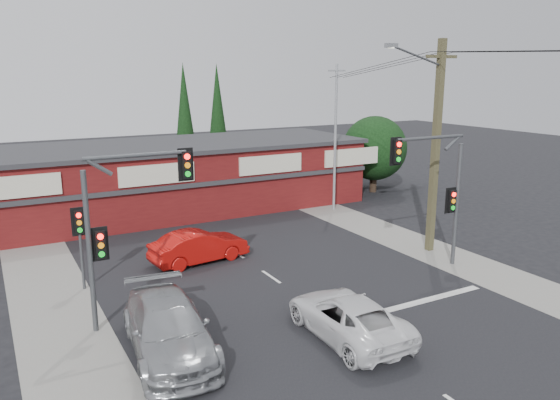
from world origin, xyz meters
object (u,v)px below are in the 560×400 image
silver_suv (169,328)px  shop_building (155,178)px  white_suv (348,316)px  utility_pole (434,141)px  red_sedan (199,246)px

silver_suv → shop_building: (4.79, 17.62, 1.31)m
white_suv → silver_suv: size_ratio=0.88×
utility_pole → silver_suv: bearing=-165.6°
red_sedan → silver_suv: bearing=145.8°
utility_pole → shop_building: bearing=123.8°
white_suv → silver_suv: silver_suv is taller
shop_building → utility_pole: 17.15m
white_suv → utility_pole: utility_pole is taller
white_suv → silver_suv: 5.76m
shop_building → utility_pole: (9.36, -14.00, 3.26)m
red_sedan → shop_building: (0.98, 10.16, 1.39)m
white_suv → shop_building: size_ratio=0.18×
silver_suv → white_suv: bearing=-11.1°
red_sedan → utility_pole: utility_pole is taller
silver_suv → shop_building: shop_building is taller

